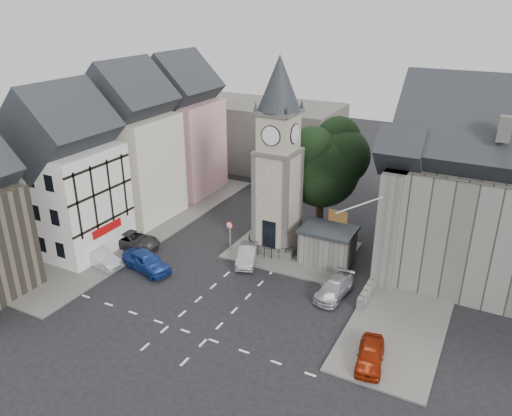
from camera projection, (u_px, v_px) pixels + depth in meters
The scene contains 23 objects.
ground at pixel (230, 291), 37.04m from camera, with size 120.00×120.00×0.00m, color black.
pavement_west at pixel (148, 227), 47.24m from camera, with size 6.00×30.00×0.14m, color #595651.
pavement_east at pixel (417, 280), 38.41m from camera, with size 6.00×26.00×0.14m, color #595651.
central_island at pixel (292, 250), 42.89m from camera, with size 10.00×8.00×0.16m, color #595651.
road_markings at pixel (188, 332), 32.55m from camera, with size 20.00×8.00×0.01m, color silver.
clock_tower at pixel (278, 158), 40.38m from camera, with size 4.86×4.86×16.25m.
stone_shelter at pixel (327, 245), 40.50m from camera, with size 4.30×3.30×3.08m.
town_tree at pixel (323, 159), 44.06m from camera, with size 7.20×7.20×10.80m.
warning_sign_post at pixel (230, 230), 42.05m from camera, with size 0.70×0.19×2.85m.
terrace_pink at pixel (180, 133), 54.13m from camera, with size 8.10×7.60×12.80m.
terrace_cream at pixel (131, 151), 47.61m from camera, with size 8.10×7.60×12.80m.
terrace_tudor at pixel (67, 180), 41.24m from camera, with size 8.10×7.60×12.00m.
backdrop_west at pixel (259, 135), 63.43m from camera, with size 20.00×10.00×8.00m, color #4C4944.
east_building at pixel (485, 201), 36.91m from camera, with size 14.40×11.40×12.60m.
east_boundary_wall at pixel (388, 256), 41.09m from camera, with size 0.40×16.00×0.90m, color #5C5955.
flagpole at pixel (358, 205), 34.15m from camera, with size 3.68×0.10×2.74m.
car_west_blue at pixel (146, 261), 39.63m from camera, with size 1.86×4.63×1.58m, color navy.
car_west_silver at pixel (98, 257), 40.44m from camera, with size 1.49×4.26×1.40m, color #B2B4BB.
car_west_grey at pixel (132, 240), 43.35m from camera, with size 2.32×5.03×1.40m, color #2B2B2D.
car_island_silver at pixel (247, 255), 40.87m from camera, with size 1.42×4.09×1.35m, color #96999E.
car_island_east at pixel (334, 288), 36.29m from camera, with size 1.74×4.28×1.24m, color #A3A4AB.
car_east_red at pixel (370, 355), 29.49m from camera, with size 1.52×3.79×1.29m, color maroon.
pedestrian at pixel (394, 262), 39.52m from camera, with size 0.58×0.38×1.60m, color #B4A895.
Camera 1 is at (16.39, -27.17, 20.18)m, focal length 35.00 mm.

